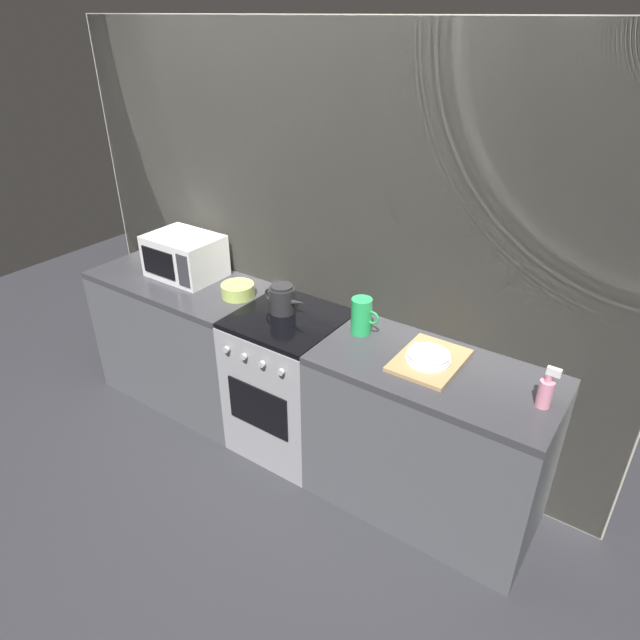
# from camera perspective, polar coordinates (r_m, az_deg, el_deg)

# --- Properties ---
(ground_plane) EXTENTS (8.00, 8.00, 0.00)m
(ground_plane) POSITION_cam_1_polar(r_m,az_deg,el_deg) (3.66, -2.86, -12.15)
(ground_plane) COLOR #2D2D33
(back_wall) EXTENTS (3.60, 0.05, 2.40)m
(back_wall) POSITION_cam_1_polar(r_m,az_deg,el_deg) (3.24, 0.11, 7.22)
(back_wall) COLOR #B2AD9E
(back_wall) RESTS_ON ground_plane
(counter_left) EXTENTS (1.20, 0.60, 0.90)m
(counter_left) POSITION_cam_1_polar(r_m,az_deg,el_deg) (3.91, -13.58, -1.86)
(counter_left) COLOR #515459
(counter_left) RESTS_ON ground_plane
(stove_unit) EXTENTS (0.60, 0.63, 0.90)m
(stove_unit) POSITION_cam_1_polar(r_m,az_deg,el_deg) (3.38, -3.06, -6.42)
(stove_unit) COLOR #9E9EA3
(stove_unit) RESTS_ON ground_plane
(counter_right) EXTENTS (1.20, 0.60, 0.90)m
(counter_right) POSITION_cam_1_polar(r_m,az_deg,el_deg) (3.02, 10.95, -11.96)
(counter_right) COLOR #515459
(counter_right) RESTS_ON ground_plane
(microwave) EXTENTS (0.46, 0.35, 0.27)m
(microwave) POSITION_cam_1_polar(r_m,az_deg,el_deg) (3.69, -13.71, 6.41)
(microwave) COLOR white
(microwave) RESTS_ON counter_left
(kettle) EXTENTS (0.28, 0.15, 0.17)m
(kettle) POSITION_cam_1_polar(r_m,az_deg,el_deg) (3.16, -3.89, 2.18)
(kettle) COLOR #262628
(kettle) RESTS_ON stove_unit
(mixing_bowl) EXTENTS (0.20, 0.20, 0.08)m
(mixing_bowl) POSITION_cam_1_polar(r_m,az_deg,el_deg) (3.38, -8.44, 3.04)
(mixing_bowl) COLOR #B7D166
(mixing_bowl) RESTS_ON counter_left
(pitcher) EXTENTS (0.16, 0.11, 0.20)m
(pitcher) POSITION_cam_1_polar(r_m,az_deg,el_deg) (2.94, 4.30, 0.42)
(pitcher) COLOR green
(pitcher) RESTS_ON counter_right
(dish_pile) EXTENTS (0.30, 0.40, 0.07)m
(dish_pile) POSITION_cam_1_polar(r_m,az_deg,el_deg) (2.77, 11.13, -3.93)
(dish_pile) COLOR tan
(dish_pile) RESTS_ON counter_right
(spray_bottle) EXTENTS (0.08, 0.06, 0.20)m
(spray_bottle) POSITION_cam_1_polar(r_m,az_deg,el_deg) (2.60, 22.18, -6.78)
(spray_bottle) COLOR pink
(spray_bottle) RESTS_ON counter_right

